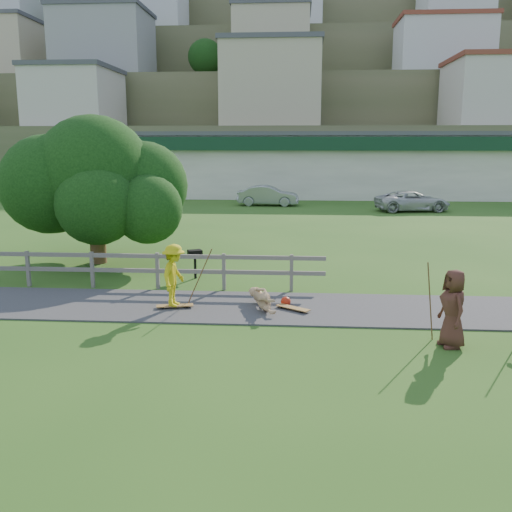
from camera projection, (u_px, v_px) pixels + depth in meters
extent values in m
plane|color=#285418|center=(207.00, 325.00, 13.76)|extent=(260.00, 260.00, 0.00)
cube|color=#363739|center=(216.00, 306.00, 15.22)|extent=(34.00, 3.00, 0.04)
cube|color=#615C55|center=(28.00, 269.00, 17.31)|extent=(0.10, 0.10, 1.10)
cube|color=#615C55|center=(92.00, 270.00, 17.17)|extent=(0.10, 0.10, 1.10)
cube|color=#615C55|center=(158.00, 271.00, 17.02)|extent=(0.10, 0.10, 1.10)
cube|color=#615C55|center=(224.00, 272.00, 16.88)|extent=(0.10, 0.10, 1.10)
cube|color=#615C55|center=(291.00, 273.00, 16.74)|extent=(0.10, 0.10, 1.10)
cube|color=#615C55|center=(75.00, 255.00, 17.11)|extent=(15.00, 0.08, 0.12)
cube|color=#615C55|center=(76.00, 270.00, 17.20)|extent=(15.00, 0.08, 0.12)
cube|color=beige|center=(321.00, 165.00, 47.22)|extent=(32.00, 10.00, 4.80)
cube|color=#143821|center=(324.00, 144.00, 41.78)|extent=(32.00, 0.60, 1.00)
cube|color=#4E4E53|center=(321.00, 134.00, 46.72)|extent=(32.50, 10.50, 0.30)
cube|color=#555E37|center=(280.00, 153.00, 66.95)|extent=(220.00, 14.00, 6.00)
cube|color=beige|center=(281.00, 96.00, 65.66)|extent=(10.00, 9.00, 7.00)
cube|color=#4E4E53|center=(281.00, 62.00, 64.93)|extent=(10.40, 9.40, 0.50)
cube|color=#555E37|center=(283.00, 126.00, 78.97)|extent=(220.00, 14.00, 13.00)
cube|color=beige|center=(284.00, 50.00, 77.00)|extent=(10.00, 9.00, 7.00)
cube|color=#4E4E53|center=(284.00, 21.00, 76.26)|extent=(10.40, 9.40, 0.50)
cube|color=#555E37|center=(286.00, 102.00, 90.89)|extent=(220.00, 14.00, 21.00)
cube|color=beige|center=(287.00, 9.00, 88.13)|extent=(10.00, 9.00, 7.00)
cube|color=#555E37|center=(288.00, 81.00, 102.71)|extent=(220.00, 14.00, 30.00)
cube|color=#555E37|center=(289.00, 63.00, 115.42)|extent=(220.00, 14.00, 40.00)
imported|color=gold|center=(174.00, 279.00, 14.87)|extent=(0.76, 1.14, 1.64)
imported|color=tan|center=(263.00, 299.00, 14.93)|extent=(1.67, 0.92, 0.60)
imported|color=#4D281E|center=(453.00, 309.00, 12.13)|extent=(0.71, 0.93, 1.70)
imported|color=gray|center=(268.00, 196.00, 39.28)|extent=(4.25, 1.64, 1.38)
imported|color=beige|center=(412.00, 201.00, 36.07)|extent=(4.94, 2.93, 1.29)
sphere|color=#B6250F|center=(286.00, 302.00, 15.26)|extent=(0.27, 0.27, 0.27)
cylinder|color=brown|center=(199.00, 275.00, 15.21)|extent=(0.03, 0.03, 1.71)
cylinder|color=brown|center=(430.00, 301.00, 12.56)|extent=(0.03, 0.03, 1.78)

